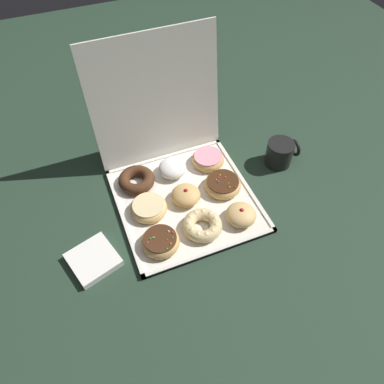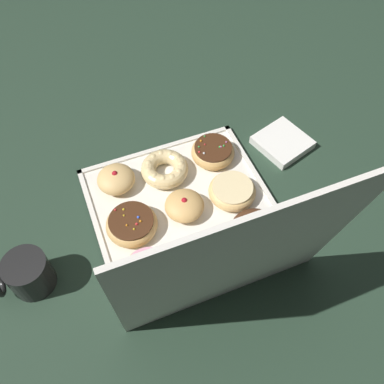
{
  "view_description": "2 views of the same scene",
  "coord_description": "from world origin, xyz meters",
  "px_view_note": "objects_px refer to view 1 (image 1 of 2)",
  "views": [
    {
      "loc": [
        -0.25,
        -0.68,
        0.93
      ],
      "look_at": [
        0.02,
        0.0,
        0.03
      ],
      "focal_mm": 34.44,
      "sensor_mm": 36.0,
      "label": 1
    },
    {
      "loc": [
        0.18,
        0.5,
        0.85
      ],
      "look_at": [
        -0.03,
        -0.02,
        0.05
      ],
      "focal_mm": 39.46,
      "sensor_mm": 36.0,
      "label": 2
    }
  ],
  "objects_px": {
    "jelly_filled_donut_2": "(241,215)",
    "jelly_filled_donut_4": "(187,194)",
    "cruller_donut_1": "(202,225)",
    "coffee_mug": "(280,153)",
    "sprinkle_donut_0": "(160,241)",
    "pink_frosted_donut_8": "(208,159)",
    "sprinkle_donut_5": "(222,184)",
    "chocolate_cake_ring_donut_6": "(137,180)",
    "donut_box": "(186,201)",
    "napkin_stack": "(93,260)",
    "glazed_ring_donut_3": "(149,209)",
    "powdered_filled_donut_7": "(174,168)"
  },
  "relations": [
    {
      "from": "jelly_filled_donut_2",
      "to": "jelly_filled_donut_4",
      "type": "distance_m",
      "value": 0.18
    },
    {
      "from": "pink_frosted_donut_8",
      "to": "napkin_stack",
      "type": "height_order",
      "value": "pink_frosted_donut_8"
    },
    {
      "from": "sprinkle_donut_0",
      "to": "jelly_filled_donut_4",
      "type": "distance_m",
      "value": 0.19
    },
    {
      "from": "cruller_donut_1",
      "to": "sprinkle_donut_5",
      "type": "bearing_deg",
      "value": 45.26
    },
    {
      "from": "donut_box",
      "to": "jelly_filled_donut_2",
      "type": "distance_m",
      "value": 0.19
    },
    {
      "from": "jelly_filled_donut_2",
      "to": "napkin_stack",
      "type": "relative_size",
      "value": 0.74
    },
    {
      "from": "jelly_filled_donut_4",
      "to": "coffee_mug",
      "type": "distance_m",
      "value": 0.36
    },
    {
      "from": "napkin_stack",
      "to": "powdered_filled_donut_7",
      "type": "bearing_deg",
      "value": 35.06
    },
    {
      "from": "powdered_filled_donut_7",
      "to": "coffee_mug",
      "type": "relative_size",
      "value": 0.83
    },
    {
      "from": "cruller_donut_1",
      "to": "chocolate_cake_ring_donut_6",
      "type": "relative_size",
      "value": 0.99
    },
    {
      "from": "sprinkle_donut_0",
      "to": "cruller_donut_1",
      "type": "height_order",
      "value": "sprinkle_donut_0"
    },
    {
      "from": "jelly_filled_donut_4",
      "to": "coffee_mug",
      "type": "height_order",
      "value": "coffee_mug"
    },
    {
      "from": "donut_box",
      "to": "sprinkle_donut_0",
      "type": "relative_size",
      "value": 3.78
    },
    {
      "from": "glazed_ring_donut_3",
      "to": "coffee_mug",
      "type": "height_order",
      "value": "coffee_mug"
    },
    {
      "from": "glazed_ring_donut_3",
      "to": "jelly_filled_donut_4",
      "type": "bearing_deg",
      "value": 3.51
    },
    {
      "from": "chocolate_cake_ring_donut_6",
      "to": "coffee_mug",
      "type": "height_order",
      "value": "coffee_mug"
    },
    {
      "from": "jelly_filled_donut_4",
      "to": "powdered_filled_donut_7",
      "type": "xyz_separation_m",
      "value": [
        -0.0,
        0.12,
        0.0
      ]
    },
    {
      "from": "coffee_mug",
      "to": "donut_box",
      "type": "bearing_deg",
      "value": -173.1
    },
    {
      "from": "jelly_filled_donut_4",
      "to": "powdered_filled_donut_7",
      "type": "distance_m",
      "value": 0.12
    },
    {
      "from": "powdered_filled_donut_7",
      "to": "jelly_filled_donut_2",
      "type": "bearing_deg",
      "value": -64.59
    },
    {
      "from": "sprinkle_donut_0",
      "to": "pink_frosted_donut_8",
      "type": "xyz_separation_m",
      "value": [
        0.26,
        0.25,
        -0.0
      ]
    },
    {
      "from": "chocolate_cake_ring_donut_6",
      "to": "napkin_stack",
      "type": "height_order",
      "value": "chocolate_cake_ring_donut_6"
    },
    {
      "from": "cruller_donut_1",
      "to": "powdered_filled_donut_7",
      "type": "xyz_separation_m",
      "value": [
        -0.0,
        0.24,
        0.0
      ]
    },
    {
      "from": "glazed_ring_donut_3",
      "to": "powdered_filled_donut_7",
      "type": "bearing_deg",
      "value": 45.25
    },
    {
      "from": "jelly_filled_donut_4",
      "to": "chocolate_cake_ring_donut_6",
      "type": "distance_m",
      "value": 0.18
    },
    {
      "from": "donut_box",
      "to": "jelly_filled_donut_4",
      "type": "bearing_deg",
      "value": 32.45
    },
    {
      "from": "donut_box",
      "to": "cruller_donut_1",
      "type": "xyz_separation_m",
      "value": [
        0.01,
        -0.12,
        0.02
      ]
    },
    {
      "from": "glazed_ring_donut_3",
      "to": "sprinkle_donut_5",
      "type": "distance_m",
      "value": 0.25
    },
    {
      "from": "napkin_stack",
      "to": "chocolate_cake_ring_donut_6",
      "type": "bearing_deg",
      "value": 49.32
    },
    {
      "from": "powdered_filled_donut_7",
      "to": "chocolate_cake_ring_donut_6",
      "type": "bearing_deg",
      "value": -179.5
    },
    {
      "from": "sprinkle_donut_5",
      "to": "napkin_stack",
      "type": "bearing_deg",
      "value": -166.68
    },
    {
      "from": "cruller_donut_1",
      "to": "napkin_stack",
      "type": "distance_m",
      "value": 0.33
    },
    {
      "from": "cruller_donut_1",
      "to": "jelly_filled_donut_4",
      "type": "distance_m",
      "value": 0.12
    },
    {
      "from": "jelly_filled_donut_2",
      "to": "glazed_ring_donut_3",
      "type": "bearing_deg",
      "value": 152.8
    },
    {
      "from": "glazed_ring_donut_3",
      "to": "napkin_stack",
      "type": "distance_m",
      "value": 0.22
    },
    {
      "from": "sprinkle_donut_0",
      "to": "chocolate_cake_ring_donut_6",
      "type": "height_order",
      "value": "sprinkle_donut_0"
    },
    {
      "from": "coffee_mug",
      "to": "chocolate_cake_ring_donut_6",
      "type": "bearing_deg",
      "value": 170.88
    },
    {
      "from": "donut_box",
      "to": "napkin_stack",
      "type": "xyz_separation_m",
      "value": [
        -0.32,
        -0.1,
        0.01
      ]
    },
    {
      "from": "cruller_donut_1",
      "to": "jelly_filled_donut_2",
      "type": "xyz_separation_m",
      "value": [
        0.12,
        -0.01,
        0.0
      ]
    },
    {
      "from": "sprinkle_donut_5",
      "to": "coffee_mug",
      "type": "relative_size",
      "value": 1.06
    },
    {
      "from": "jelly_filled_donut_2",
      "to": "chocolate_cake_ring_donut_6",
      "type": "distance_m",
      "value": 0.36
    },
    {
      "from": "glazed_ring_donut_3",
      "to": "chocolate_cake_ring_donut_6",
      "type": "height_order",
      "value": "chocolate_cake_ring_donut_6"
    },
    {
      "from": "sprinkle_donut_0",
      "to": "sprinkle_donut_5",
      "type": "relative_size",
      "value": 0.94
    },
    {
      "from": "jelly_filled_donut_2",
      "to": "napkin_stack",
      "type": "distance_m",
      "value": 0.45
    },
    {
      "from": "sprinkle_donut_0",
      "to": "jelly_filled_donut_4",
      "type": "relative_size",
      "value": 1.21
    },
    {
      "from": "chocolate_cake_ring_donut_6",
      "to": "pink_frosted_donut_8",
      "type": "relative_size",
      "value": 1.08
    },
    {
      "from": "sprinkle_donut_0",
      "to": "chocolate_cake_ring_donut_6",
      "type": "distance_m",
      "value": 0.25
    },
    {
      "from": "jelly_filled_donut_2",
      "to": "jelly_filled_donut_4",
      "type": "xyz_separation_m",
      "value": [
        -0.12,
        0.14,
        -0.0
      ]
    },
    {
      "from": "donut_box",
      "to": "jelly_filled_donut_4",
      "type": "relative_size",
      "value": 4.56
    },
    {
      "from": "donut_box",
      "to": "napkin_stack",
      "type": "distance_m",
      "value": 0.34
    }
  ]
}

